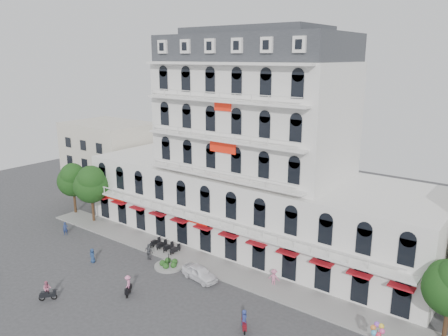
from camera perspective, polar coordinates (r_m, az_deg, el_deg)
ground at (r=44.27m, az=-9.93°, el=-16.52°), size 120.00×120.00×0.00m
sidewalk at (r=49.94m, az=-2.22°, el=-12.41°), size 53.00×4.00×0.16m
main_building at (r=53.36m, az=3.80°, el=0.67°), size 45.00×15.00×25.80m
flank_building_west at (r=75.79m, az=-14.66°, el=1.27°), size 14.00×10.00×12.00m
traffic_island at (r=49.68m, az=-7.21°, el=-12.44°), size 3.20×3.20×1.60m
parked_scooter_row at (r=53.71m, az=-7.70°, el=-10.62°), size 4.40×1.80×1.10m
tree_west_outer at (r=67.08m, az=-19.14°, el=-1.32°), size 4.50×4.48×7.76m
tree_west_inner at (r=62.73m, az=-16.97°, el=-1.89°), size 4.76×4.76×8.25m
parked_car at (r=46.74m, az=-3.20°, el=-13.51°), size 4.50×2.31×1.47m
rider_southwest at (r=46.18m, az=-22.09°, el=-14.62°), size 1.25×1.36×2.01m
rider_east at (r=39.06m, az=2.65°, el=-19.28°), size 1.21×1.40×1.95m
rider_center at (r=44.77m, az=-12.43°, el=-14.68°), size 1.14×1.47×2.07m
pedestrian_left at (r=52.22m, az=-16.81°, el=-10.89°), size 0.90×0.67×1.66m
pedestrian_mid at (r=51.35m, az=-9.79°, el=-10.73°), size 1.16×0.54×1.94m
pedestrian_right at (r=45.71m, az=6.54°, el=-14.03°), size 1.28×0.90×1.81m
pedestrian_far at (r=60.81m, az=-20.01°, el=-7.46°), size 0.72×0.75×1.73m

